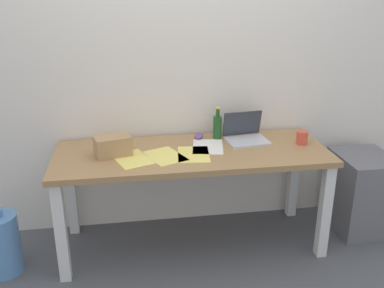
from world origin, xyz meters
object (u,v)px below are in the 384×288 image
(water_cooler_jug, at_px, (1,244))
(coffee_mug, at_px, (302,138))
(laptop_right, at_px, (246,135))
(cardboard_box, at_px, (113,146))
(desk, at_px, (192,164))
(beer_bottle, at_px, (217,126))
(filing_cabinet, at_px, (361,192))
(computer_mouse, at_px, (199,136))

(water_cooler_jug, bearing_deg, coffee_mug, 4.20)
(laptop_right, bearing_deg, cardboard_box, -171.56)
(desk, distance_m, cardboard_box, 0.56)
(beer_bottle, relative_size, filing_cabinet, 0.39)
(desk, distance_m, computer_mouse, 0.28)
(beer_bottle, bearing_deg, computer_mouse, 173.09)
(desk, xyz_separation_m, computer_mouse, (0.09, 0.25, 0.11))
(desk, xyz_separation_m, water_cooler_jug, (-1.30, -0.14, -0.43))
(desk, height_order, computer_mouse, computer_mouse)
(cardboard_box, relative_size, filing_cabinet, 0.39)
(laptop_right, distance_m, water_cooler_jug, 1.83)
(laptop_right, bearing_deg, desk, -161.55)
(computer_mouse, distance_m, filing_cabinet, 1.34)
(desk, height_order, coffee_mug, coffee_mug)
(desk, distance_m, beer_bottle, 0.37)
(desk, xyz_separation_m, filing_cabinet, (1.33, 0.02, -0.34))
(filing_cabinet, bearing_deg, cardboard_box, -179.31)
(desk, bearing_deg, beer_bottle, 45.39)
(water_cooler_jug, xyz_separation_m, filing_cabinet, (2.63, 0.16, 0.09))
(laptop_right, relative_size, beer_bottle, 1.36)
(coffee_mug, bearing_deg, computer_mouse, 162.02)
(coffee_mug, bearing_deg, water_cooler_jug, -175.80)
(computer_mouse, height_order, filing_cabinet, computer_mouse)
(desk, bearing_deg, computer_mouse, 70.11)
(desk, xyz_separation_m, laptop_right, (0.42, 0.14, 0.14))
(laptop_right, height_order, coffee_mug, laptop_right)
(laptop_right, bearing_deg, coffee_mug, -18.10)
(laptop_right, distance_m, beer_bottle, 0.22)
(laptop_right, relative_size, water_cooler_jug, 0.68)
(beer_bottle, relative_size, water_cooler_jug, 0.50)
(beer_bottle, relative_size, computer_mouse, 2.35)
(beer_bottle, height_order, water_cooler_jug, beer_bottle)
(computer_mouse, xyz_separation_m, coffee_mug, (0.71, -0.23, 0.03))
(laptop_right, xyz_separation_m, coffee_mug, (0.38, -0.12, 0.01))
(cardboard_box, bearing_deg, computer_mouse, 21.66)
(computer_mouse, height_order, cardboard_box, cardboard_box)
(laptop_right, height_order, computer_mouse, laptop_right)
(cardboard_box, distance_m, coffee_mug, 1.33)
(desk, bearing_deg, filing_cabinet, 0.90)
(computer_mouse, bearing_deg, water_cooler_jug, -141.29)
(water_cooler_jug, distance_m, filing_cabinet, 2.63)
(desk, relative_size, beer_bottle, 8.01)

